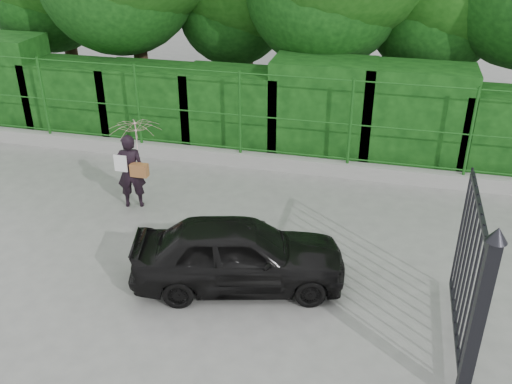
# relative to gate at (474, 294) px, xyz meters

# --- Properties ---
(ground) EXTENTS (80.00, 80.00, 0.00)m
(ground) POSITION_rel_gate_xyz_m (-4.60, 0.72, -1.19)
(ground) COLOR gray
(kerb) EXTENTS (14.00, 0.25, 0.30)m
(kerb) POSITION_rel_gate_xyz_m (-4.60, 5.22, -1.04)
(kerb) COLOR #9E9E99
(kerb) RESTS_ON ground
(fence) EXTENTS (14.13, 0.06, 1.80)m
(fence) POSITION_rel_gate_xyz_m (-4.38, 5.22, 0.01)
(fence) COLOR #195517
(fence) RESTS_ON kerb
(hedge) EXTENTS (14.20, 1.20, 2.26)m
(hedge) POSITION_rel_gate_xyz_m (-4.65, 6.22, -0.20)
(hedge) COLOR black
(hedge) RESTS_ON ground
(gate) EXTENTS (0.22, 2.33, 2.36)m
(gate) POSITION_rel_gate_xyz_m (0.00, 0.00, 0.00)
(gate) COLOR black
(gate) RESTS_ON ground
(woman) EXTENTS (0.95, 0.97, 1.70)m
(woman) POSITION_rel_gate_xyz_m (-5.57, 3.02, -0.06)
(woman) COLOR black
(woman) RESTS_ON ground
(car) EXTENTS (3.37, 2.02, 1.07)m
(car) POSITION_rel_gate_xyz_m (-3.10, 1.11, -0.65)
(car) COLOR black
(car) RESTS_ON ground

